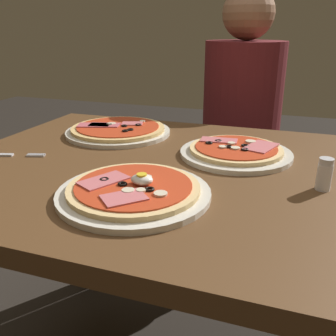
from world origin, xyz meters
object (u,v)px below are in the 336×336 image
at_px(pizza_foreground, 134,191).
at_px(pizza_across_right, 236,151).
at_px(dining_table, 203,211).
at_px(diner_person, 239,144).
at_px(salt_shaker, 324,174).
at_px(fork, 9,155).
at_px(pizza_across_left, 118,130).

relative_size(pizza_foreground, pizza_across_right, 1.06).
xyz_separation_m(dining_table, diner_person, (-0.03, 0.76, -0.05)).
xyz_separation_m(salt_shaker, diner_person, (-0.28, 0.79, -0.19)).
distance_m(pizza_across_right, fork, 0.58).
relative_size(dining_table, fork, 8.09).
xyz_separation_m(pizza_foreground, fork, (-0.40, 0.12, -0.01)).
height_order(dining_table, fork, fork).
bearing_deg(diner_person, pizza_across_right, 97.20).
bearing_deg(pizza_across_right, fork, -160.71).
bearing_deg(pizza_foreground, pizza_across_right, 64.69).
distance_m(dining_table, salt_shaker, 0.29).
relative_size(salt_shaker, diner_person, 0.06).
height_order(dining_table, pizza_across_right, pizza_across_right).
bearing_deg(salt_shaker, diner_person, 109.62).
relative_size(pizza_across_right, fork, 1.84).
relative_size(pizza_foreground, salt_shaker, 4.49).
distance_m(pizza_foreground, salt_shaker, 0.38).
xyz_separation_m(dining_table, fork, (-0.50, -0.07, 0.11)).
height_order(pizza_across_left, diner_person, diner_person).
relative_size(pizza_across_left, pizza_across_right, 1.12).
bearing_deg(pizza_across_left, salt_shaker, -22.81).
distance_m(dining_table, diner_person, 0.76).
bearing_deg(pizza_foreground, dining_table, 63.23).
distance_m(pizza_across_left, pizza_across_right, 0.39).
bearing_deg(pizza_foreground, diner_person, 86.02).
xyz_separation_m(pizza_foreground, diner_person, (0.07, 0.95, -0.17)).
xyz_separation_m(pizza_across_left, pizza_across_right, (0.38, -0.09, -0.00)).
xyz_separation_m(fork, salt_shaker, (0.75, 0.04, 0.03)).
relative_size(dining_table, pizza_foreground, 4.16).
bearing_deg(pizza_across_right, salt_shaker, -37.42).
height_order(fork, diner_person, diner_person).
xyz_separation_m(dining_table, pizza_foreground, (-0.09, -0.19, 0.12)).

